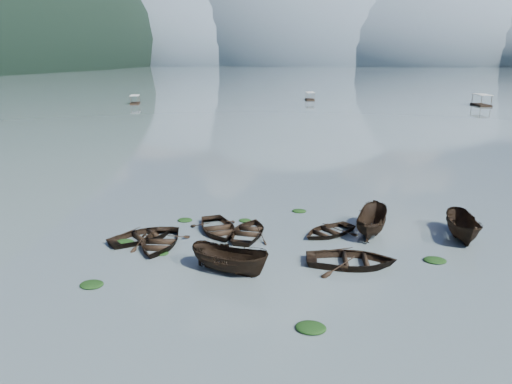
# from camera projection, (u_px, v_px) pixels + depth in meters

# --- Properties ---
(ground_plane) EXTENTS (2400.00, 2400.00, 0.00)m
(ground_plane) POSITION_uv_depth(u_px,v_px,m) (215.00, 307.00, 20.78)
(ground_plane) COLOR #4D5C60
(haze_mtn_a) EXTENTS (520.00, 520.00, 280.00)m
(haze_mtn_a) POSITION_uv_depth(u_px,v_px,m) (197.00, 64.00, 912.85)
(haze_mtn_a) COLOR #475666
(haze_mtn_a) RESTS_ON ground
(haze_mtn_b) EXTENTS (520.00, 520.00, 340.00)m
(haze_mtn_b) POSITION_uv_depth(u_px,v_px,m) (297.00, 64.00, 882.75)
(haze_mtn_b) COLOR #475666
(haze_mtn_b) RESTS_ON ground
(haze_mtn_c) EXTENTS (520.00, 520.00, 260.00)m
(haze_mtn_c) POSITION_uv_depth(u_px,v_px,m) (404.00, 65.00, 852.66)
(haze_mtn_c) COLOR #475666
(haze_mtn_c) RESTS_ON ground
(haze_mtn_d) EXTENTS (520.00, 520.00, 220.00)m
(haze_mtn_d) POSITION_uv_depth(u_px,v_px,m) (507.00, 65.00, 825.57)
(haze_mtn_d) COLOR #475666
(haze_mtn_d) RESTS_ON ground
(rowboat_0) EXTENTS (3.58, 4.76, 0.94)m
(rowboat_0) POSITION_uv_depth(u_px,v_px,m) (159.00, 246.00, 27.59)
(rowboat_0) COLOR black
(rowboat_0) RESTS_ON ground
(rowboat_1) EXTENTS (5.20, 5.28, 0.90)m
(rowboat_1) POSITION_uv_depth(u_px,v_px,m) (144.00, 239.00, 28.54)
(rowboat_1) COLOR black
(rowboat_1) RESTS_ON ground
(rowboat_2) EXTENTS (4.81, 2.95, 1.74)m
(rowboat_2) POSITION_uv_depth(u_px,v_px,m) (230.00, 272.00, 24.16)
(rowboat_2) COLOR black
(rowboat_2) RESTS_ON ground
(rowboat_3) EXTENTS (3.31, 4.43, 0.88)m
(rowboat_3) POSITION_uv_depth(u_px,v_px,m) (249.00, 235.00, 29.31)
(rowboat_3) COLOR black
(rowboat_3) RESTS_ON ground
(rowboat_4) EXTENTS (5.16, 3.85, 1.02)m
(rowboat_4) POSITION_uv_depth(u_px,v_px,m) (351.00, 265.00, 24.99)
(rowboat_4) COLOR black
(rowboat_4) RESTS_ON ground
(rowboat_5) EXTENTS (1.94, 4.71, 1.79)m
(rowboat_5) POSITION_uv_depth(u_px,v_px,m) (462.00, 238.00, 28.73)
(rowboat_5) COLOR black
(rowboat_5) RESTS_ON ground
(rowboat_6) EXTENTS (4.92, 5.48, 0.94)m
(rowboat_6) POSITION_uv_depth(u_px,v_px,m) (218.00, 232.00, 29.81)
(rowboat_6) COLOR black
(rowboat_6) RESTS_ON ground
(rowboat_7) EXTENTS (4.76, 4.78, 0.81)m
(rowboat_7) POSITION_uv_depth(u_px,v_px,m) (328.00, 234.00, 29.42)
(rowboat_7) COLOR black
(rowboat_7) RESTS_ON ground
(rowboat_8) EXTENTS (2.74, 4.95, 1.81)m
(rowboat_8) POSITION_uv_depth(u_px,v_px,m) (370.00, 233.00, 29.58)
(rowboat_8) COLOR black
(rowboat_8) RESTS_ON ground
(weed_clump_0) EXTENTS (1.20, 0.98, 0.26)m
(weed_clump_0) POSITION_uv_depth(u_px,v_px,m) (92.00, 286.00, 22.73)
(weed_clump_0) COLOR black
(weed_clump_0) RESTS_ON ground
(weed_clump_1) EXTENTS (0.88, 0.70, 0.19)m
(weed_clump_1) POSITION_uv_depth(u_px,v_px,m) (161.00, 254.00, 26.44)
(weed_clump_1) COLOR black
(weed_clump_1) RESTS_ON ground
(weed_clump_2) EXTENTS (1.31, 1.05, 0.28)m
(weed_clump_2) POSITION_uv_depth(u_px,v_px,m) (311.00, 329.00, 19.07)
(weed_clump_2) COLOR black
(weed_clump_2) RESTS_ON ground
(weed_clump_3) EXTENTS (0.87, 0.73, 0.19)m
(weed_clump_3) POSITION_uv_depth(u_px,v_px,m) (245.00, 221.00, 31.80)
(weed_clump_3) COLOR black
(weed_clump_3) RESTS_ON ground
(weed_clump_4) EXTENTS (1.25, 0.99, 0.26)m
(weed_clump_4) POSITION_uv_depth(u_px,v_px,m) (435.00, 261.00, 25.46)
(weed_clump_4) COLOR black
(weed_clump_4) RESTS_ON ground
(weed_clump_5) EXTENTS (1.16, 0.93, 0.24)m
(weed_clump_5) POSITION_uv_depth(u_px,v_px,m) (125.00, 243.00, 27.99)
(weed_clump_5) COLOR black
(weed_clump_5) RESTS_ON ground
(weed_clump_6) EXTENTS (1.04, 0.87, 0.22)m
(weed_clump_6) POSITION_uv_depth(u_px,v_px,m) (185.00, 221.00, 31.85)
(weed_clump_6) COLOR black
(weed_clump_6) RESTS_ON ground
(weed_clump_7) EXTENTS (1.06, 0.85, 0.23)m
(weed_clump_7) POSITION_uv_depth(u_px,v_px,m) (299.00, 212.00, 33.73)
(weed_clump_7) COLOR black
(weed_clump_7) RESTS_ON ground
(pontoon_left) EXTENTS (3.81, 5.77, 2.05)m
(pontoon_left) POSITION_uv_depth(u_px,v_px,m) (135.00, 104.00, 113.89)
(pontoon_left) COLOR black
(pontoon_left) RESTS_ON ground
(pontoon_centre) EXTENTS (3.00, 5.59, 2.04)m
(pontoon_centre) POSITION_uv_depth(u_px,v_px,m) (310.00, 100.00, 124.36)
(pontoon_centre) COLOR black
(pontoon_centre) RESTS_ON ground
(pontoon_right) EXTENTS (3.27, 6.89, 2.57)m
(pontoon_right) POSITION_uv_depth(u_px,v_px,m) (481.00, 106.00, 109.45)
(pontoon_right) COLOR black
(pontoon_right) RESTS_ON ground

